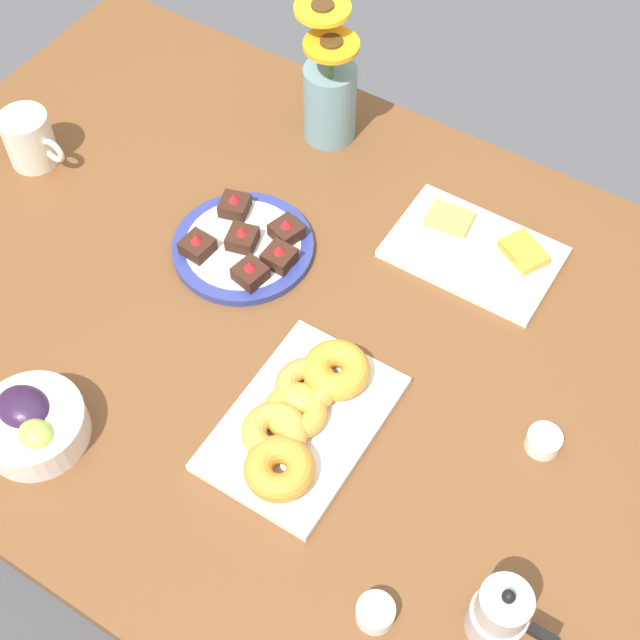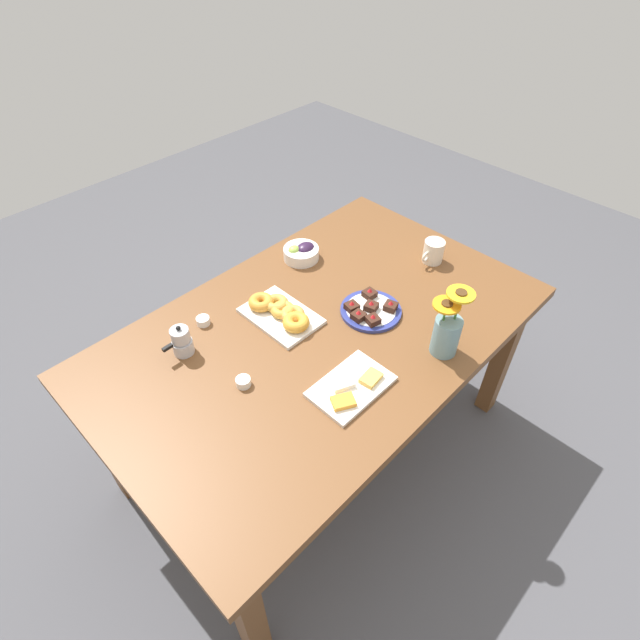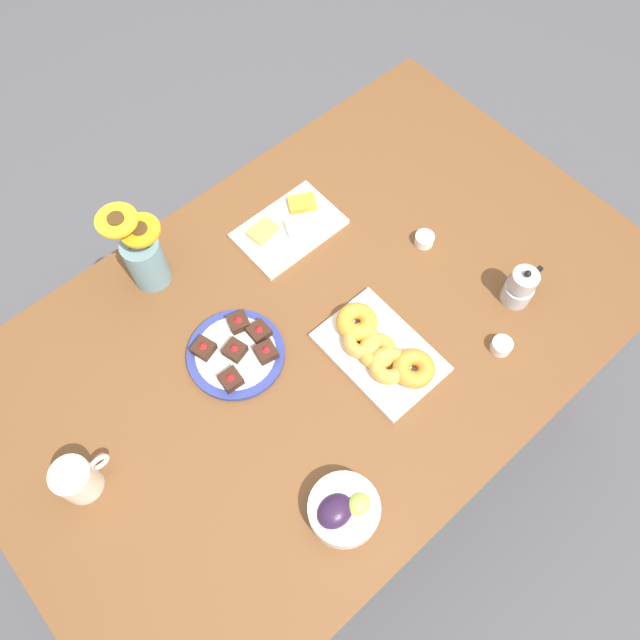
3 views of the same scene
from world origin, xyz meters
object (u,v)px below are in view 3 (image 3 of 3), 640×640
Objects in this scene: dining_table at (320,343)px; croissant_platter at (380,350)px; jam_cup_honey at (424,239)px; coffee_mug at (77,479)px; flower_vase at (144,258)px; cheese_platter at (289,227)px; grape_bowl at (343,510)px; moka_pot at (520,287)px; jam_cup_berry at (502,346)px; dessert_plate at (237,352)px.

croissant_platter reaches higher than dining_table.
dining_table is 0.37m from jam_cup_honey.
croissant_platter is at bearing -67.84° from dining_table.
coffee_mug is at bearing 177.41° from jam_cup_honey.
jam_cup_honey is 0.68m from flower_vase.
flower_vase is at bearing 162.01° from cheese_platter.
grape_bowl is at bearing -92.26° from flower_vase.
moka_pot is (0.40, -0.25, 0.13)m from dining_table.
flower_vase reaches higher than jam_cup_berry.
cheese_platter is 1.16× the size of dessert_plate.
coffee_mug is 0.45× the size of cheese_platter.
coffee_mug is at bearing -140.65° from flower_vase.
coffee_mug is 0.54m from grape_bowl.
coffee_mug is (-0.61, 0.05, 0.13)m from dining_table.
croissant_platter is 0.36m from moka_pot.
croissant_platter is (0.66, -0.19, -0.02)m from coffee_mug.
cheese_platter is 2.18× the size of moka_pot.
moka_pot is (0.35, -0.11, 0.03)m from croissant_platter.
grape_bowl is 0.42m from dessert_plate.
moka_pot reaches higher than jam_cup_berry.
grape_bowl is 0.36m from croissant_platter.
coffee_mug is 1.05m from moka_pot.
moka_pot is (0.13, 0.07, 0.03)m from jam_cup_berry.
dining_table is 0.43m from jam_cup_berry.
croissant_platter and dessert_plate have the same top height.
cheese_platter is 0.34m from jam_cup_honey.
flower_vase is (0.03, 0.72, 0.06)m from grape_bowl.
jam_cup_berry is 0.40× the size of moka_pot.
coffee_mug is at bearing 163.54° from moka_pot.
dining_table is at bearing -4.75° from coffee_mug.
jam_cup_honey is at bearing 30.58° from grape_bowl.
croissant_platter is (0.30, 0.20, -0.01)m from grape_bowl.
croissant_platter reaches higher than jam_cup_berry.
jam_cup_honey is at bearing 76.45° from jam_cup_berry.
croissant_platter is 6.01× the size of jam_cup_honey.
jam_cup_berry reaches higher than dining_table.
grape_bowl reaches higher than jam_cup_honey.
dining_table is 13.45× the size of moka_pot.
grape_bowl reaches higher than dessert_plate.
jam_cup_honey and jam_cup_berry have the same top height.
cheese_platter reaches higher than jam_cup_berry.
jam_cup_honey is 0.26m from moka_pot.
moka_pot reaches higher than jam_cup_honey.
coffee_mug reaches higher than dining_table.
grape_bowl is 0.51× the size of croissant_platter.
coffee_mug is 0.42m from dessert_plate.
flower_vase reaches higher than coffee_mug.
dessert_plate is 0.88× the size of flower_vase.
grape_bowl is 3.04× the size of jam_cup_honey.
grape_bowl is at bearing -149.42° from jam_cup_honey.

